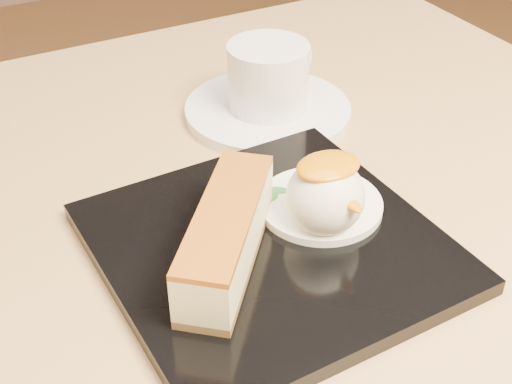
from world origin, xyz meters
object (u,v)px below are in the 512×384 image
cheesecake (226,236)px  saucer (268,111)px  ice_cream_scoop (325,196)px  dessert_plate (270,247)px  coffee_cup (269,75)px

cheesecake → saucer: (0.13, 0.17, -0.03)m
ice_cream_scoop → saucer: (0.05, 0.17, -0.03)m
dessert_plate → coffee_cup: size_ratio=2.34×
saucer → dessert_plate: bearing=-118.6°
cheesecake → coffee_cup: 0.22m
dessert_plate → cheesecake: 0.04m
cheesecake → coffee_cup: coffee_cup is taller
dessert_plate → cheesecake: bearing=-171.9°
ice_cream_scoop → coffee_cup: coffee_cup is taller
ice_cream_scoop → dessert_plate: bearing=172.9°
cheesecake → dessert_plate: bearing=-42.0°
ice_cream_scoop → saucer: bearing=73.4°
dessert_plate → ice_cream_scoop: bearing=-7.1°
ice_cream_scoop → coffee_cup: (0.05, 0.17, 0.00)m
coffee_cup → dessert_plate: bearing=-139.3°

